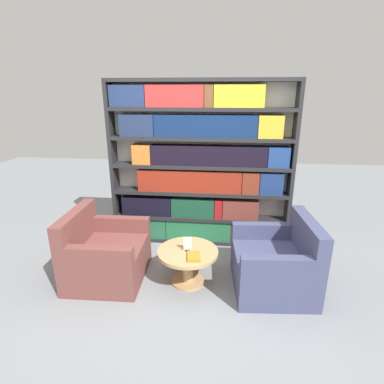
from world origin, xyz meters
TOP-DOWN VIEW (x-y plane):
  - ground_plane at (0.00, 0.00)m, footprint 14.00×14.00m
  - bookshelf at (-0.01, 1.32)m, footprint 2.61×0.30m
  - armchair_left at (-1.08, 0.22)m, footprint 0.90×0.96m
  - armchair_right at (0.97, 0.22)m, footprint 0.94×1.00m
  - coffee_table at (-0.05, 0.21)m, footprint 0.72×0.72m
  - table_sign at (-0.05, 0.21)m, footprint 0.10×0.06m
  - stray_book at (0.03, 0.05)m, footprint 0.17×0.23m

SIDE VIEW (x-z plane):
  - ground_plane at x=0.00m, z-range 0.00..0.00m
  - armchair_left at x=-1.08m, z-range -0.13..0.73m
  - armchair_right at x=0.97m, z-range -0.13..0.73m
  - coffee_table at x=-0.05m, z-range 0.09..0.52m
  - stray_book at x=0.03m, z-range 0.43..0.46m
  - table_sign at x=-0.05m, z-range 0.42..0.59m
  - bookshelf at x=-0.01m, z-range -0.02..2.35m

